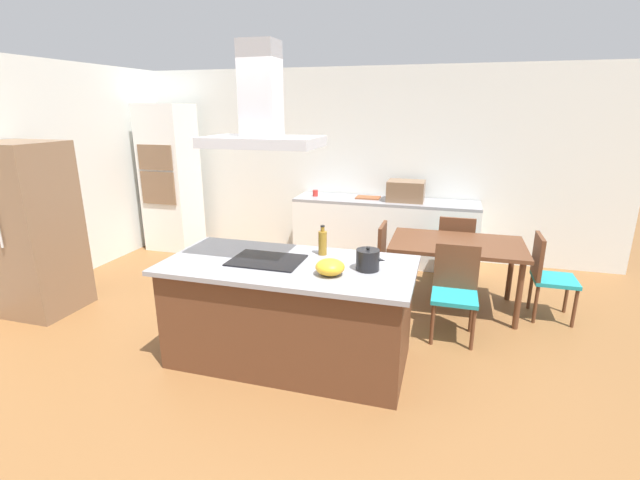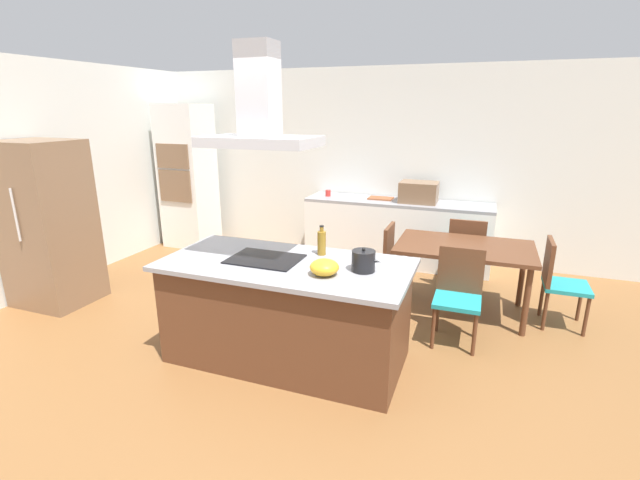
{
  "view_description": "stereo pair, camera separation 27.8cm",
  "coord_description": "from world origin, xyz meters",
  "px_view_note": "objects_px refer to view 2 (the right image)",
  "views": [
    {
      "loc": [
        1.24,
        -3.31,
        2.15
      ],
      "look_at": [
        0.16,
        0.4,
        1.0
      ],
      "focal_mm": 25.09,
      "sensor_mm": 36.0,
      "label": 1
    },
    {
      "loc": [
        1.51,
        -3.22,
        2.15
      ],
      "look_at": [
        0.16,
        0.4,
        1.0
      ],
      "focal_mm": 25.09,
      "sensor_mm": 36.0,
      "label": 2
    }
  ],
  "objects_px": {
    "chair_at_right_end": "(558,278)",
    "chair_at_left_end": "(379,257)",
    "cutting_board": "(381,198)",
    "tea_kettle": "(364,261)",
    "olive_oil_bottle": "(322,242)",
    "refrigerator": "(48,224)",
    "countertop_microwave": "(419,192)",
    "chair_facing_back_wall": "(466,249)",
    "wall_oven_stack": "(188,176)",
    "cooktop": "(265,259)",
    "coffee_mug_red": "(328,193)",
    "dining_table": "(464,253)",
    "mixing_bowl": "(324,267)",
    "range_hood": "(259,114)",
    "chair_facing_island": "(459,290)"
  },
  "relations": [
    {
      "from": "cooktop",
      "to": "cutting_board",
      "type": "bearing_deg",
      "value": 83.51
    },
    {
      "from": "olive_oil_bottle",
      "to": "countertop_microwave",
      "type": "bearing_deg",
      "value": 79.93
    },
    {
      "from": "coffee_mug_red",
      "to": "chair_at_left_end",
      "type": "bearing_deg",
      "value": -50.67
    },
    {
      "from": "coffee_mug_red",
      "to": "dining_table",
      "type": "xyz_separation_m",
      "value": [
        2.0,
        -1.33,
        -0.28
      ]
    },
    {
      "from": "tea_kettle",
      "to": "chair_at_right_end",
      "type": "xyz_separation_m",
      "value": [
        1.62,
        1.51,
        -0.48
      ]
    },
    {
      "from": "olive_oil_bottle",
      "to": "cutting_board",
      "type": "xyz_separation_m",
      "value": [
        -0.07,
        2.63,
        -0.1
      ]
    },
    {
      "from": "wall_oven_stack",
      "to": "chair_at_right_end",
      "type": "height_order",
      "value": "wall_oven_stack"
    },
    {
      "from": "mixing_bowl",
      "to": "chair_at_right_end",
      "type": "distance_m",
      "value": 2.58
    },
    {
      "from": "mixing_bowl",
      "to": "refrigerator",
      "type": "bearing_deg",
      "value": 173.77
    },
    {
      "from": "countertop_microwave",
      "to": "chair_at_left_end",
      "type": "height_order",
      "value": "countertop_microwave"
    },
    {
      "from": "coffee_mug_red",
      "to": "chair_facing_back_wall",
      "type": "bearing_deg",
      "value": -18.26
    },
    {
      "from": "cooktop",
      "to": "cutting_board",
      "type": "height_order",
      "value": "cutting_board"
    },
    {
      "from": "cutting_board",
      "to": "range_hood",
      "type": "relative_size",
      "value": 0.38
    },
    {
      "from": "cooktop",
      "to": "chair_at_left_end",
      "type": "distance_m",
      "value": 1.71
    },
    {
      "from": "chair_facing_back_wall",
      "to": "olive_oil_bottle",
      "type": "bearing_deg",
      "value": -121.34
    },
    {
      "from": "refrigerator",
      "to": "range_hood",
      "type": "xyz_separation_m",
      "value": [
        2.79,
        -0.21,
        1.19
      ]
    },
    {
      "from": "tea_kettle",
      "to": "olive_oil_bottle",
      "type": "height_order",
      "value": "olive_oil_bottle"
    },
    {
      "from": "cooktop",
      "to": "mixing_bowl",
      "type": "bearing_deg",
      "value": -15.18
    },
    {
      "from": "cutting_board",
      "to": "chair_at_left_end",
      "type": "bearing_deg",
      "value": -77.17
    },
    {
      "from": "mixing_bowl",
      "to": "chair_facing_island",
      "type": "bearing_deg",
      "value": 46.89
    },
    {
      "from": "cooktop",
      "to": "olive_oil_bottle",
      "type": "bearing_deg",
      "value": 36.17
    },
    {
      "from": "wall_oven_stack",
      "to": "cooktop",
      "type": "bearing_deg",
      "value": -44.37
    },
    {
      "from": "chair_facing_back_wall",
      "to": "tea_kettle",
      "type": "bearing_deg",
      "value": -108.01
    },
    {
      "from": "mixing_bowl",
      "to": "countertop_microwave",
      "type": "bearing_deg",
      "value": 85.0
    },
    {
      "from": "dining_table",
      "to": "range_hood",
      "type": "height_order",
      "value": "range_hood"
    },
    {
      "from": "chair_at_right_end",
      "to": "chair_at_left_end",
      "type": "bearing_deg",
      "value": 180.0
    },
    {
      "from": "cooktop",
      "to": "range_hood",
      "type": "relative_size",
      "value": 0.67
    },
    {
      "from": "countertop_microwave",
      "to": "chair_facing_back_wall",
      "type": "relative_size",
      "value": 0.56
    },
    {
      "from": "olive_oil_bottle",
      "to": "refrigerator",
      "type": "xyz_separation_m",
      "value": [
        -3.19,
        -0.09,
        -0.1
      ]
    },
    {
      "from": "chair_facing_island",
      "to": "tea_kettle",
      "type": "bearing_deg",
      "value": -130.0
    },
    {
      "from": "coffee_mug_red",
      "to": "chair_facing_back_wall",
      "type": "xyz_separation_m",
      "value": [
        2.0,
        -0.66,
        -0.44
      ]
    },
    {
      "from": "dining_table",
      "to": "chair_facing_back_wall",
      "type": "xyz_separation_m",
      "value": [
        -0.0,
        0.67,
        -0.16
      ]
    },
    {
      "from": "tea_kettle",
      "to": "dining_table",
      "type": "relative_size",
      "value": 0.17
    },
    {
      "from": "cutting_board",
      "to": "chair_facing_island",
      "type": "relative_size",
      "value": 0.38
    },
    {
      "from": "wall_oven_stack",
      "to": "dining_table",
      "type": "bearing_deg",
      "value": -14.58
    },
    {
      "from": "mixing_bowl",
      "to": "countertop_microwave",
      "type": "relative_size",
      "value": 0.46
    },
    {
      "from": "cooktop",
      "to": "range_hood",
      "type": "xyz_separation_m",
      "value": [
        -0.0,
        0.0,
        1.2
      ]
    },
    {
      "from": "olive_oil_bottle",
      "to": "mixing_bowl",
      "type": "xyz_separation_m",
      "value": [
        0.19,
        -0.46,
        -0.05
      ]
    },
    {
      "from": "chair_at_right_end",
      "to": "range_hood",
      "type": "relative_size",
      "value": 0.99
    },
    {
      "from": "countertop_microwave",
      "to": "range_hood",
      "type": "height_order",
      "value": "range_hood"
    },
    {
      "from": "cutting_board",
      "to": "wall_oven_stack",
      "type": "xyz_separation_m",
      "value": [
        -3.04,
        -0.28,
        0.19
      ]
    },
    {
      "from": "chair_facing_back_wall",
      "to": "mixing_bowl",
      "type": "bearing_deg",
      "value": -112.25
    },
    {
      "from": "coffee_mug_red",
      "to": "refrigerator",
      "type": "xyz_separation_m",
      "value": [
        -2.35,
        -2.65,
        -0.03
      ]
    },
    {
      "from": "cutting_board",
      "to": "tea_kettle",
      "type": "bearing_deg",
      "value": -79.72
    },
    {
      "from": "dining_table",
      "to": "chair_facing_island",
      "type": "relative_size",
      "value": 1.57
    },
    {
      "from": "cooktop",
      "to": "chair_facing_back_wall",
      "type": "distance_m",
      "value": 2.73
    },
    {
      "from": "tea_kettle",
      "to": "coffee_mug_red",
      "type": "bearing_deg",
      "value": 114.56
    },
    {
      "from": "coffee_mug_red",
      "to": "range_hood",
      "type": "height_order",
      "value": "range_hood"
    },
    {
      "from": "chair_at_right_end",
      "to": "range_hood",
      "type": "distance_m",
      "value": 3.32
    },
    {
      "from": "olive_oil_bottle",
      "to": "refrigerator",
      "type": "relative_size",
      "value": 0.15
    }
  ]
}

